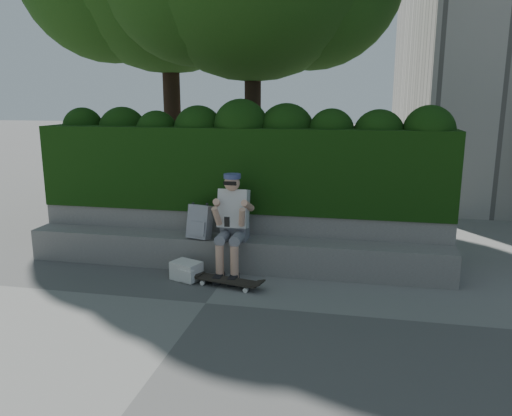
% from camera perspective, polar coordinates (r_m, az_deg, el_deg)
% --- Properties ---
extents(ground, '(80.00, 80.00, 0.00)m').
position_cam_1_polar(ground, '(6.01, -5.77, -10.77)').
color(ground, slate).
rests_on(ground, ground).
extents(bench_ledge, '(6.00, 0.45, 0.45)m').
position_cam_1_polar(bench_ledge, '(7.06, -2.78, -5.17)').
color(bench_ledge, gray).
rests_on(bench_ledge, ground).
extents(planter_wall, '(6.00, 0.50, 0.75)m').
position_cam_1_polar(planter_wall, '(7.46, -1.89, -2.98)').
color(planter_wall, gray).
rests_on(planter_wall, ground).
extents(hedge, '(6.00, 1.00, 1.20)m').
position_cam_1_polar(hedge, '(7.47, -1.54, 4.70)').
color(hedge, black).
rests_on(hedge, planter_wall).
extents(person, '(0.40, 0.76, 1.38)m').
position_cam_1_polar(person, '(6.73, -2.70, -1.39)').
color(person, slate).
rests_on(person, ground).
extents(skateboard, '(0.90, 0.40, 0.09)m').
position_cam_1_polar(skateboard, '(6.46, -3.35, -8.29)').
color(skateboard, black).
rests_on(skateboard, ground).
extents(backpack_plaid, '(0.35, 0.24, 0.47)m').
position_cam_1_polar(backpack_plaid, '(6.96, -6.43, -1.58)').
color(backpack_plaid, '#B9B8BD').
rests_on(backpack_plaid, bench_ledge).
extents(backpack_ground, '(0.45, 0.38, 0.24)m').
position_cam_1_polar(backpack_ground, '(6.74, -7.95, -7.09)').
color(backpack_ground, silver).
rests_on(backpack_ground, ground).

